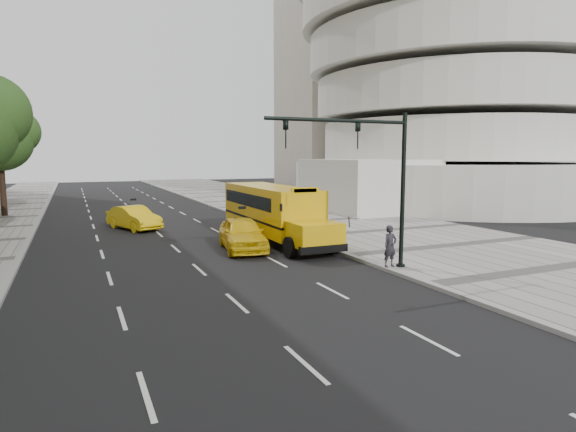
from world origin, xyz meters
name	(u,v)px	position (x,y,z in m)	size (l,w,h in m)	color
ground	(195,247)	(0.00, 0.00, 0.00)	(140.00, 140.00, 0.00)	black
sidewalk_museum	(387,231)	(12.00, 0.00, 0.07)	(12.00, 140.00, 0.15)	gray
curb_museum	(299,238)	(6.00, 0.00, 0.07)	(0.30, 140.00, 0.15)	gray
curb_far	(19,259)	(-8.00, 0.00, 0.07)	(0.30, 140.00, 0.15)	gray
guggenheim	(421,73)	(29.37, 18.51, 13.58)	(33.20, 42.20, 35.00)	silver
tree_c	(0,139)	(-10.41, 17.88, 5.98)	(5.39, 4.79, 8.34)	black
school_bus	(272,209)	(4.50, 0.41, 1.76)	(2.96, 11.56, 3.19)	#DAA50B
taxi_near	(242,234)	(2.00, -1.77, 0.83)	(1.96, 4.87, 1.66)	yellow
taxi_far	(134,218)	(-2.15, 7.58, 0.75)	(1.58, 4.54, 1.50)	yellow
pedestrian	(390,246)	(6.15, -8.34, 1.01)	(0.63, 0.41, 1.73)	#242228
traffic_signal	(374,171)	(5.19, -8.48, 4.09)	(6.18, 0.36, 6.40)	black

